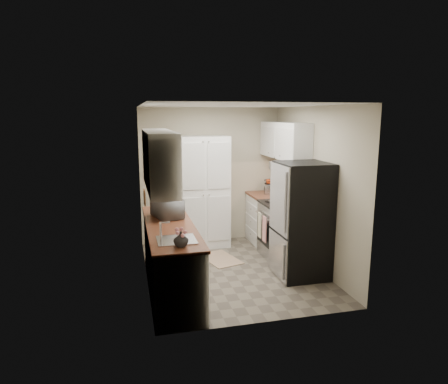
% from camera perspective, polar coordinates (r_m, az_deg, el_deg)
% --- Properties ---
extents(ground, '(3.20, 3.20, 0.00)m').
position_cam_1_polar(ground, '(6.29, 1.22, -11.13)').
color(ground, '#665B4C').
rests_on(ground, ground).
extents(room_shell, '(2.64, 3.24, 2.52)m').
position_cam_1_polar(room_shell, '(5.86, 1.14, 3.71)').
color(room_shell, '#B5AA92').
rests_on(room_shell, ground).
extents(pantry_cabinet, '(0.90, 0.55, 2.00)m').
position_cam_1_polar(pantry_cabinet, '(7.19, -3.00, 0.02)').
color(pantry_cabinet, white).
rests_on(pantry_cabinet, ground).
extents(base_cabinet_left, '(0.60, 2.30, 0.88)m').
position_cam_1_polar(base_cabinet_left, '(5.57, -7.62, -9.38)').
color(base_cabinet_left, white).
rests_on(base_cabinet_left, ground).
extents(countertop_left, '(0.63, 2.33, 0.04)m').
position_cam_1_polar(countertop_left, '(5.42, -7.74, -4.82)').
color(countertop_left, brown).
rests_on(countertop_left, base_cabinet_left).
extents(base_cabinet_right, '(0.60, 0.80, 0.88)m').
position_cam_1_polar(base_cabinet_right, '(7.51, 6.19, -3.94)').
color(base_cabinet_right, white).
rests_on(base_cabinet_right, ground).
extents(countertop_right, '(0.63, 0.83, 0.04)m').
position_cam_1_polar(countertop_right, '(7.41, 6.27, -0.50)').
color(countertop_right, brown).
rests_on(countertop_right, base_cabinet_right).
extents(electric_range, '(0.71, 0.78, 1.13)m').
position_cam_1_polar(electric_range, '(6.78, 8.39, -5.32)').
color(electric_range, '#B7B7BC').
rests_on(electric_range, ground).
extents(refrigerator, '(0.70, 0.72, 1.70)m').
position_cam_1_polar(refrigerator, '(5.96, 11.07, -3.98)').
color(refrigerator, '#B7B7BC').
rests_on(refrigerator, ground).
extents(microwave, '(0.47, 0.58, 0.28)m').
position_cam_1_polar(microwave, '(5.77, -8.08, -2.24)').
color(microwave, '#ACACB1').
rests_on(microwave, countertop_left).
extents(wine_bottle, '(0.07, 0.07, 0.28)m').
position_cam_1_polar(wine_bottle, '(6.13, -9.04, -1.49)').
color(wine_bottle, black).
rests_on(wine_bottle, countertop_left).
extents(flower_vase, '(0.21, 0.21, 0.17)m').
position_cam_1_polar(flower_vase, '(4.50, -6.18, -6.71)').
color(flower_vase, silver).
rests_on(flower_vase, countertop_left).
extents(cutting_board, '(0.06, 0.22, 0.27)m').
position_cam_1_polar(cutting_board, '(6.34, -7.85, -1.07)').
color(cutting_board, '#458931').
rests_on(cutting_board, countertop_left).
extents(toaster_oven, '(0.37, 0.41, 0.19)m').
position_cam_1_polar(toaster_oven, '(7.49, 6.82, 0.51)').
color(toaster_oven, '#B5B6BB').
rests_on(toaster_oven, countertop_right).
extents(fruit_basket, '(0.31, 0.31, 0.10)m').
position_cam_1_polar(fruit_basket, '(7.44, 6.69, 1.61)').
color(fruit_basket, '#F94811').
rests_on(fruit_basket, toaster_oven).
extents(kitchen_mat, '(0.67, 0.86, 0.01)m').
position_cam_1_polar(kitchen_mat, '(6.74, -0.52, -9.51)').
color(kitchen_mat, tan).
rests_on(kitchen_mat, ground).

